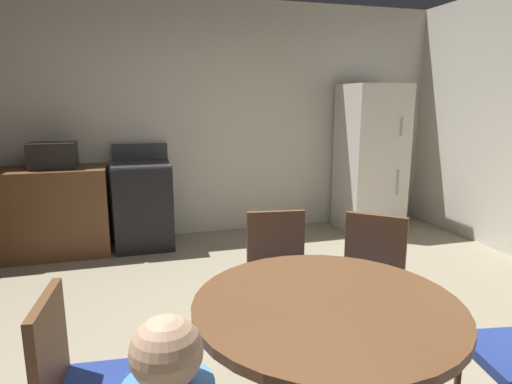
% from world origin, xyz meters
% --- Properties ---
extents(ground_plane, '(14.00, 14.00, 0.00)m').
position_xyz_m(ground_plane, '(0.00, 0.00, 0.00)').
color(ground_plane, gray).
extents(wall_back, '(6.19, 0.12, 2.70)m').
position_xyz_m(wall_back, '(0.00, 2.90, 1.35)').
color(wall_back, beige).
rests_on(wall_back, ground).
extents(kitchen_counter, '(1.77, 0.60, 0.90)m').
position_xyz_m(kitchen_counter, '(-1.91, 2.50, 0.45)').
color(kitchen_counter, brown).
rests_on(kitchen_counter, ground).
extents(oven_range, '(0.60, 0.60, 1.10)m').
position_xyz_m(oven_range, '(-0.68, 2.50, 0.47)').
color(oven_range, black).
rests_on(oven_range, ground).
extents(refrigerator, '(0.68, 0.68, 1.76)m').
position_xyz_m(refrigerator, '(2.02, 2.45, 0.88)').
color(refrigerator, silver).
rests_on(refrigerator, ground).
extents(microwave, '(0.44, 0.32, 0.26)m').
position_xyz_m(microwave, '(-1.53, 2.50, 1.03)').
color(microwave, black).
rests_on(microwave, kitchen_counter).
extents(dining_table, '(1.11, 1.11, 0.76)m').
position_xyz_m(dining_table, '(-0.02, -0.72, 0.60)').
color(dining_table, brown).
rests_on(dining_table, ground).
extents(chair_northeast, '(0.56, 0.56, 0.87)m').
position_xyz_m(chair_northeast, '(0.62, 0.00, 0.50)').
color(chair_northeast, brown).
rests_on(chair_northeast, ground).
extents(chair_north, '(0.45, 0.45, 0.87)m').
position_xyz_m(chair_north, '(0.10, 0.23, 0.50)').
color(chair_north, brown).
rests_on(chair_north, ground).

